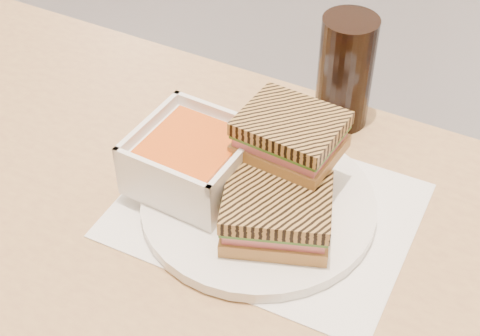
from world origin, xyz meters
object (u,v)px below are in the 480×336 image
at_px(cola_glass, 345,72).
at_px(main_table, 153,299).
at_px(plate, 258,204).
at_px(panini_lower, 277,213).
at_px(soup_bowl, 193,161).

bearing_deg(cola_glass, main_table, -113.39).
bearing_deg(cola_glass, plate, -98.40).
distance_m(main_table, cola_glass, 0.38).
xyz_separation_m(plate, cola_glass, (0.03, 0.21, 0.07)).
xyz_separation_m(main_table, plate, (0.10, 0.09, 0.12)).
relative_size(main_table, cola_glass, 8.02).
relative_size(plate, panini_lower, 1.96).
relative_size(main_table, soup_bowl, 8.88).
distance_m(main_table, soup_bowl, 0.19).
distance_m(panini_lower, cola_glass, 0.24).
xyz_separation_m(main_table, soup_bowl, (0.02, 0.09, 0.16)).
bearing_deg(panini_lower, soup_bowl, 164.43).
relative_size(main_table, plate, 4.49).
height_order(main_table, panini_lower, panini_lower).
distance_m(soup_bowl, cola_glass, 0.24).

